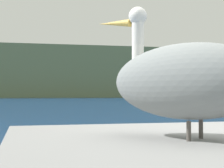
{
  "coord_description": "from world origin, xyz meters",
  "views": [
    {
      "loc": [
        -1.77,
        -2.89,
        1.03
      ],
      "look_at": [
        1.65,
        11.85,
        1.33
      ],
      "focal_mm": 59.23,
      "sensor_mm": 36.0,
      "label": 1
    }
  ],
  "objects": [
    {
      "name": "pelican",
      "position": [
        -0.71,
        -0.55,
        1.11
      ],
      "size": [
        1.1,
        1.28,
        0.96
      ],
      "rotation": [
        0.0,
        0.0,
        2.22
      ],
      "color": "gray",
      "rests_on": "pier_dock"
    },
    {
      "name": "hillside_backdrop",
      "position": [
        0.0,
        64.22,
        4.25
      ],
      "size": [
        140.0,
        17.12,
        8.5
      ],
      "primitive_type": "cube",
      "color": "#6B7A51",
      "rests_on": "ground"
    }
  ]
}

